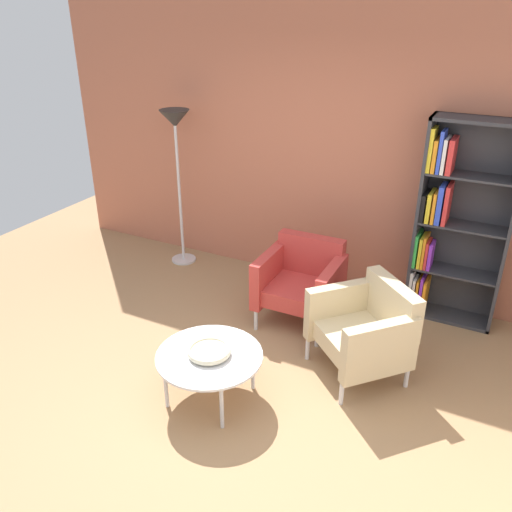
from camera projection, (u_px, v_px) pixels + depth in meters
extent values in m
plane|color=#9E7751|center=(209.00, 417.00, 3.93)|extent=(8.32, 8.32, 0.00)
cube|color=#B2664C|center=(334.00, 148.00, 5.27)|extent=(6.40, 0.12, 2.90)
cube|color=#333338|center=(419.00, 219.00, 4.92)|extent=(0.03, 0.30, 1.90)
cube|color=#333338|center=(510.00, 234.00, 4.60)|extent=(0.03, 0.30, 1.90)
cube|color=#333338|center=(482.00, 120.00, 4.35)|extent=(0.80, 0.30, 0.03)
cube|color=#333338|center=(446.00, 315.00, 5.17)|extent=(0.80, 0.30, 0.03)
cube|color=#333338|center=(465.00, 221.00, 4.87)|extent=(0.80, 0.02, 1.90)
cube|color=#333338|center=(454.00, 271.00, 4.96)|extent=(0.76, 0.28, 0.02)
cube|color=#333338|center=(463.00, 226.00, 4.76)|extent=(0.76, 0.28, 0.02)
cube|color=#333338|center=(472.00, 176.00, 4.56)|extent=(0.76, 0.28, 0.02)
cube|color=white|center=(411.00, 289.00, 5.17)|extent=(0.03, 0.17, 0.40)
cube|color=white|center=(414.00, 292.00, 5.18)|extent=(0.02, 0.18, 0.33)
cube|color=orange|center=(418.00, 292.00, 5.18)|extent=(0.02, 0.23, 0.32)
cube|color=purple|center=(422.00, 292.00, 5.15)|extent=(0.03, 0.20, 0.36)
cube|color=orange|center=(426.00, 293.00, 5.16)|extent=(0.03, 0.25, 0.32)
cube|color=green|center=(418.00, 248.00, 5.02)|extent=(0.03, 0.24, 0.32)
cube|color=yellow|center=(422.00, 250.00, 5.00)|extent=(0.03, 0.23, 0.30)
cube|color=orange|center=(425.00, 250.00, 4.98)|extent=(0.02, 0.21, 0.32)
cube|color=red|center=(428.00, 254.00, 4.97)|extent=(0.02, 0.19, 0.27)
cube|color=purple|center=(431.00, 255.00, 4.95)|extent=(0.03, 0.18, 0.26)
cube|color=black|center=(425.00, 206.00, 4.83)|extent=(0.04, 0.24, 0.25)
cube|color=yellow|center=(431.00, 206.00, 4.81)|extent=(0.04, 0.25, 0.27)
cube|color=orange|center=(436.00, 206.00, 4.78)|extent=(0.03, 0.23, 0.28)
cube|color=blue|center=(441.00, 203.00, 4.74)|extent=(0.04, 0.21, 0.35)
cube|color=red|center=(448.00, 203.00, 4.73)|extent=(0.04, 0.25, 0.36)
cube|color=yellow|center=(432.00, 149.00, 4.58)|extent=(0.03, 0.18, 0.38)
cube|color=orange|center=(437.00, 154.00, 4.61)|extent=(0.03, 0.25, 0.28)
cube|color=blue|center=(442.00, 151.00, 4.55)|extent=(0.03, 0.19, 0.37)
cube|color=white|center=(446.00, 155.00, 4.56)|extent=(0.03, 0.23, 0.30)
cube|color=red|center=(452.00, 155.00, 4.55)|extent=(0.04, 0.25, 0.30)
cylinder|color=silver|center=(209.00, 356.00, 3.96)|extent=(0.80, 0.80, 0.02)
cylinder|color=silver|center=(166.00, 386.00, 3.95)|extent=(0.03, 0.03, 0.38)
cylinder|color=silver|center=(222.00, 407.00, 3.76)|extent=(0.03, 0.03, 0.38)
cylinder|color=silver|center=(201.00, 352.00, 4.34)|extent=(0.03, 0.03, 0.38)
cylinder|color=silver|center=(253.00, 369.00, 4.14)|extent=(0.03, 0.03, 0.38)
cylinder|color=beige|center=(209.00, 353.00, 3.95)|extent=(0.13, 0.13, 0.02)
cylinder|color=beige|center=(209.00, 351.00, 3.94)|extent=(0.32, 0.32, 0.02)
torus|color=beige|center=(209.00, 350.00, 3.94)|extent=(0.32, 0.32, 0.02)
cube|color=#B73833|center=(299.00, 292.00, 4.96)|extent=(0.65, 0.59, 0.16)
cube|color=#B73833|center=(311.00, 254.00, 5.06)|extent=(0.64, 0.13, 0.38)
cube|color=#B73833|center=(269.00, 275.00, 5.02)|extent=(0.11, 0.62, 0.46)
cube|color=#B73833|center=(331.00, 290.00, 4.78)|extent=(0.11, 0.62, 0.46)
cylinder|color=silver|center=(256.00, 318.00, 4.92)|extent=(0.04, 0.04, 0.24)
cylinder|color=silver|center=(317.00, 335.00, 4.68)|extent=(0.04, 0.04, 0.24)
cylinder|color=silver|center=(281.00, 290.00, 5.39)|extent=(0.04, 0.04, 0.24)
cylinder|color=silver|center=(338.00, 304.00, 5.15)|extent=(0.04, 0.04, 0.24)
cube|color=#C6B289|center=(360.00, 339.00, 4.27)|extent=(0.86, 0.86, 0.16)
cube|color=#C6B289|center=(392.00, 304.00, 4.24)|extent=(0.55, 0.52, 0.38)
cube|color=#C6B289|center=(340.00, 309.00, 4.48)|extent=(0.49, 0.52, 0.46)
cube|color=#C6B289|center=(380.00, 350.00, 3.96)|extent=(0.49, 0.52, 0.46)
cylinder|color=silver|center=(308.00, 347.00, 4.52)|extent=(0.04, 0.04, 0.24)
cylinder|color=silver|center=(342.00, 391.00, 4.01)|extent=(0.04, 0.04, 0.24)
cylinder|color=silver|center=(367.00, 333.00, 4.70)|extent=(0.04, 0.04, 0.24)
cylinder|color=silver|center=(407.00, 374.00, 4.19)|extent=(0.04, 0.04, 0.24)
cylinder|color=silver|center=(184.00, 259.00, 6.27)|extent=(0.28, 0.28, 0.02)
cylinder|color=silver|center=(179.00, 191.00, 5.90)|extent=(0.03, 0.03, 1.65)
cone|color=#2D2D2D|center=(175.00, 118.00, 5.55)|extent=(0.32, 0.32, 0.18)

